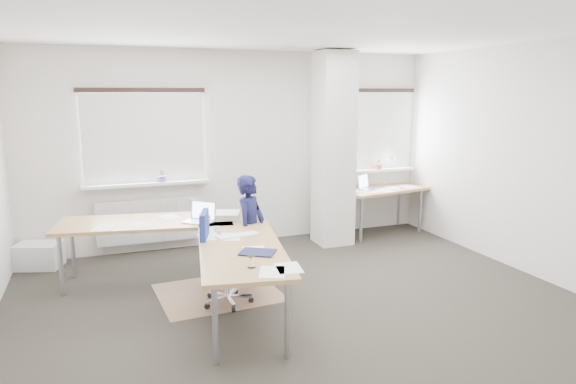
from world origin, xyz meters
name	(u,v)px	position (x,y,z in m)	size (l,w,h in m)	color
ground	(300,304)	(0.00, 0.00, 0.00)	(6.00, 6.00, 0.00)	black
room_shell	(301,135)	(0.18, 0.45, 1.75)	(6.04, 5.04, 2.82)	beige
floor_mat	(218,293)	(-0.75, 0.60, 0.00)	(1.30, 1.10, 0.01)	#976F52
white_crate	(39,255)	(-2.70, 2.25, 0.16)	(0.53, 0.37, 0.32)	white
desk_main	(193,235)	(-1.00, 0.62, 0.69)	(2.40, 2.98, 0.96)	olive
desk_side	(382,191)	(2.25, 2.16, 0.69)	(1.50, 0.93, 1.22)	olive
task_chair	(223,278)	(-0.76, 0.30, 0.28)	(0.57, 0.56, 1.01)	navy
person	(251,230)	(-0.30, 0.79, 0.64)	(0.47, 0.31, 1.28)	black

